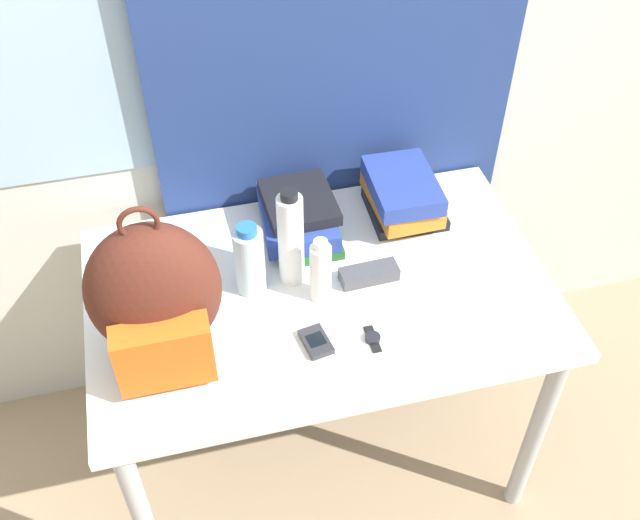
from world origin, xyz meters
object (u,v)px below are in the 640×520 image
book_stack_left (300,215)px  wristwatch (373,338)px  water_bottle (250,260)px  sports_bottle (291,239)px  book_stack_center (403,195)px  backpack (155,297)px  sunscreen_bottle (321,271)px  cell_phone (316,342)px  sunglasses_case (369,274)px

book_stack_left → wristwatch: book_stack_left is taller
water_bottle → sports_bottle: 0.11m
book_stack_center → sports_bottle: bearing=-154.4°
backpack → book_stack_left: 0.53m
sunscreen_bottle → backpack: bearing=-169.2°
sports_bottle → cell_phone: bearing=-88.2°
cell_phone → wristwatch: size_ratio=1.20×
book_stack_center → cell_phone: book_stack_center is taller
sports_bottle → cell_phone: (0.01, -0.23, -0.13)m
backpack → wristwatch: backpack is taller
sports_bottle → sunscreen_bottle: size_ratio=1.52×
water_bottle → sunglasses_case: size_ratio=1.38×
sports_bottle → sunglasses_case: 0.23m
wristwatch → book_stack_left: bearing=101.1°
book_stack_left → cell_phone: size_ratio=2.86×
book_stack_center → water_bottle: 0.49m
backpack → sunglasses_case: backpack is taller
book_stack_left → cell_phone: book_stack_left is taller
book_stack_center → backpack: bearing=-154.9°
backpack → wristwatch: 0.52m
wristwatch → sunscreen_bottle: bearing=117.1°
backpack → sports_bottle: (0.34, 0.15, -0.04)m
sports_bottle → sunglasses_case: (0.19, -0.05, -0.12)m
cell_phone → water_bottle: bearing=117.7°
book_stack_center → water_bottle: bearing=-158.7°
sunglasses_case → water_bottle: bearing=171.8°
water_bottle → book_stack_center: bearing=21.3°
book_stack_left → sunglasses_case: book_stack_left is taller
water_bottle → book_stack_left: bearing=47.3°
sports_bottle → sunscreen_bottle: sports_bottle is taller
book_stack_center → wristwatch: (-0.21, -0.42, -0.06)m
sports_bottle → sunscreen_bottle: bearing=-55.2°
book_stack_center → sunglasses_case: (-0.16, -0.22, -0.05)m
sunglasses_case → wristwatch: 0.20m
sports_bottle → sunscreen_bottle: (0.06, -0.08, -0.05)m
cell_phone → wristwatch: bearing=-8.5°
backpack → cell_phone: bearing=-11.9°
book_stack_left → book_stack_center: size_ratio=1.06×
cell_phone → wristwatch: cell_phone is taller
book_stack_center → book_stack_left: bearing=179.6°
cell_phone → wristwatch: 0.14m
book_stack_left → sunscreen_bottle: size_ratio=1.49×
water_bottle → sunscreen_bottle: bearing=-23.3°
book_stack_center → cell_phone: 0.53m
cell_phone → sunglasses_case: 0.25m
sunscreen_bottle → wristwatch: bearing=-62.9°
book_stack_left → sports_bottle: bearing=-109.3°
sunglasses_case → sports_bottle: bearing=164.5°
book_stack_left → sunscreen_bottle: (-0.00, -0.25, 0.03)m
backpack → sunglasses_case: 0.56m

